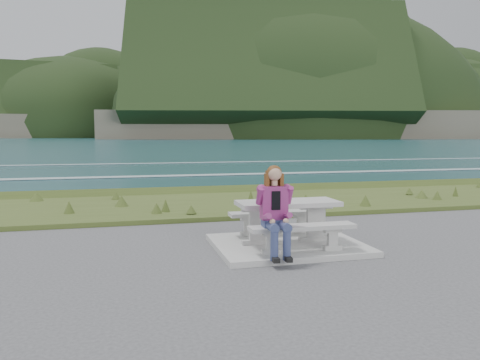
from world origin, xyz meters
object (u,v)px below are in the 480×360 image
at_px(bench_landward, 302,231).
at_px(bench_seaward, 275,216).
at_px(seated_woman, 276,223).
at_px(picnic_table, 288,210).

height_order(bench_landward, bench_seaward, same).
xyz_separation_m(bench_seaward, seated_woman, (-0.50, -1.54, 0.18)).
bearing_deg(bench_seaward, picnic_table, -90.00).
distance_m(picnic_table, bench_landward, 0.74).
distance_m(bench_seaward, seated_woman, 1.63).
distance_m(bench_landward, seated_woman, 0.55).
relative_size(bench_landward, seated_woman, 1.25).
height_order(picnic_table, bench_seaward, picnic_table).
height_order(bench_landward, seated_woman, seated_woman).
height_order(picnic_table, bench_landward, picnic_table).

